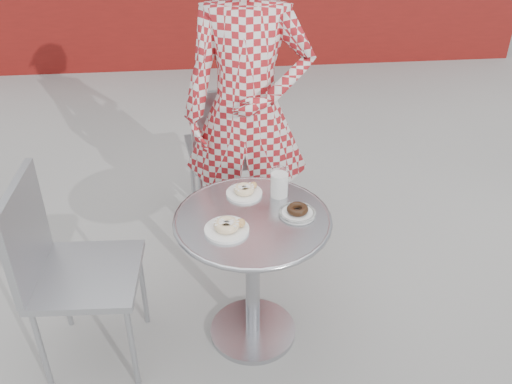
{
  "coord_description": "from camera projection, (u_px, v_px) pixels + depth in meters",
  "views": [
    {
      "loc": [
        -0.22,
        -2.0,
        2.09
      ],
      "look_at": [
        -0.02,
        0.05,
        0.76
      ],
      "focal_mm": 40.0,
      "sensor_mm": 36.0,
      "label": 1
    }
  ],
  "objects": [
    {
      "name": "plate_near",
      "position": [
        227.0,
        227.0,
        2.33
      ],
      "size": [
        0.19,
        0.19,
        0.05
      ],
      "rotation": [
        0.0,
        0.0,
        -0.21
      ],
      "color": "white",
      "rests_on": "bistro_table"
    },
    {
      "name": "plate_far",
      "position": [
        245.0,
        191.0,
        2.56
      ],
      "size": [
        0.16,
        0.16,
        0.04
      ],
      "rotation": [
        0.0,
        0.0,
        0.22
      ],
      "color": "white",
      "rests_on": "bistro_table"
    },
    {
      "name": "ground",
      "position": [
        260.0,
        326.0,
        2.82
      ],
      "size": [
        60.0,
        60.0,
        0.0
      ],
      "primitive_type": "plane",
      "color": "#A19E99",
      "rests_on": "ground"
    },
    {
      "name": "plate_checker",
      "position": [
        297.0,
        212.0,
        2.43
      ],
      "size": [
        0.16,
        0.16,
        0.04
      ],
      "rotation": [
        0.0,
        0.0,
        -0.43
      ],
      "color": "white",
      "rests_on": "bistro_table"
    },
    {
      "name": "milk_cup",
      "position": [
        279.0,
        184.0,
        2.53
      ],
      "size": [
        0.08,
        0.08,
        0.13
      ],
      "rotation": [
        0.0,
        0.0,
        0.23
      ],
      "color": "white",
      "rests_on": "bistro_table"
    },
    {
      "name": "chair_left",
      "position": [
        90.0,
        308.0,
        2.53
      ],
      "size": [
        0.47,
        0.46,
        0.93
      ],
      "rotation": [
        0.0,
        0.0,
        1.52
      ],
      "color": "#A2A5AA",
      "rests_on": "ground"
    },
    {
      "name": "seated_person",
      "position": [
        248.0,
        112.0,
        2.83
      ],
      "size": [
        0.7,
        0.51,
        1.77
      ],
      "primitive_type": "imported",
      "rotation": [
        0.0,
        0.0,
        -0.13
      ],
      "color": "#A3191E",
      "rests_on": "ground"
    },
    {
      "name": "chair_far",
      "position": [
        229.0,
        179.0,
        3.43
      ],
      "size": [
        0.51,
        0.51,
        0.95
      ],
      "rotation": [
        0.0,
        0.0,
        3.28
      ],
      "color": "#A2A5AA",
      "rests_on": "ground"
    },
    {
      "name": "bistro_table",
      "position": [
        253.0,
        249.0,
        2.5
      ],
      "size": [
        0.68,
        0.68,
        0.69
      ],
      "rotation": [
        0.0,
        0.0,
        -0.1
      ],
      "color": "silver",
      "rests_on": "ground"
    }
  ]
}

